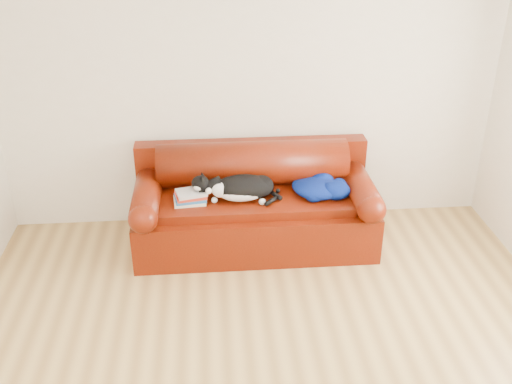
% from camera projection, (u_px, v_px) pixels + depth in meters
% --- Properties ---
extents(ground, '(4.50, 4.50, 0.00)m').
position_uv_depth(ground, '(273.00, 357.00, 4.15)').
color(ground, olive).
rests_on(ground, ground).
extents(room_shell, '(4.52, 4.02, 2.61)m').
position_uv_depth(room_shell, '(298.00, 132.00, 3.41)').
color(room_shell, beige).
rests_on(room_shell, ground).
extents(sofa_base, '(2.10, 0.90, 0.50)m').
position_uv_depth(sofa_base, '(255.00, 220.00, 5.36)').
color(sofa_base, '#360702').
rests_on(sofa_base, ground).
extents(sofa_back, '(2.10, 1.01, 0.88)m').
position_uv_depth(sofa_back, '(252.00, 178.00, 5.44)').
color(sofa_back, '#360702').
rests_on(sofa_back, ground).
extents(book_stack, '(0.28, 0.24, 0.10)m').
position_uv_depth(book_stack, '(190.00, 197.00, 5.09)').
color(book_stack, beige).
rests_on(book_stack, sofa_base).
extents(cat, '(0.74, 0.30, 0.27)m').
position_uv_depth(cat, '(243.00, 188.00, 5.11)').
color(cat, black).
rests_on(cat, sofa_base).
extents(blanket, '(0.51, 0.45, 0.16)m').
position_uv_depth(blanket, '(320.00, 187.00, 5.21)').
color(blanket, '#020242').
rests_on(blanket, sofa_base).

